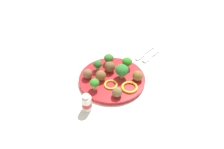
% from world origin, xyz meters
% --- Properties ---
extents(ground_plane, '(4.00, 4.00, 0.00)m').
position_xyz_m(ground_plane, '(0.00, 0.00, 0.00)').
color(ground_plane, silver).
extents(plate, '(0.28, 0.28, 0.02)m').
position_xyz_m(plate, '(0.00, 0.00, 0.01)').
color(plate, red).
rests_on(plate, ground_plane).
extents(broccoli_floret_back_left, '(0.04, 0.04, 0.05)m').
position_xyz_m(broccoli_floret_back_left, '(0.09, -0.01, 0.05)').
color(broccoli_floret_back_left, '#A2CD80').
rests_on(broccoli_floret_back_left, plate).
extents(broccoli_floret_center, '(0.06, 0.06, 0.06)m').
position_xyz_m(broccoli_floret_center, '(-0.03, 0.03, 0.05)').
color(broccoli_floret_center, '#8FBD76').
rests_on(broccoli_floret_center, plate).
extents(broccoli_floret_front_left, '(0.04, 0.04, 0.05)m').
position_xyz_m(broccoli_floret_front_left, '(0.00, -0.08, 0.05)').
color(broccoli_floret_front_left, '#90BC7A').
rests_on(broccoli_floret_front_left, plate).
extents(broccoli_floret_far_rim, '(0.04, 0.04, 0.05)m').
position_xyz_m(broccoli_floret_far_rim, '(-0.07, -0.08, 0.04)').
color(broccoli_floret_far_rim, '#A1C976').
rests_on(broccoli_floret_far_rim, plate).
extents(broccoli_floret_near_rim, '(0.04, 0.04, 0.05)m').
position_xyz_m(broccoli_floret_near_rim, '(-0.09, 0.01, 0.05)').
color(broccoli_floret_near_rim, '#93C773').
rests_on(broccoli_floret_near_rim, plate).
extents(meatball_far_rim, '(0.05, 0.05, 0.05)m').
position_xyz_m(meatball_far_rim, '(-0.03, -0.04, 0.04)').
color(meatball_far_rim, brown).
rests_on(meatball_far_rim, plate).
extents(meatball_front_left, '(0.04, 0.04, 0.04)m').
position_xyz_m(meatball_front_left, '(0.06, -0.08, 0.04)').
color(meatball_front_left, brown).
rests_on(meatball_front_left, plate).
extents(meatball_mid_right, '(0.04, 0.04, 0.04)m').
position_xyz_m(meatball_mid_right, '(0.07, 0.08, 0.04)').
color(meatball_mid_right, brown).
rests_on(meatball_mid_right, plate).
extents(meatball_near_rim, '(0.04, 0.04, 0.04)m').
position_xyz_m(meatball_near_rim, '(0.04, -0.03, 0.04)').
color(meatball_near_rim, brown).
rests_on(meatball_near_rim, plate).
extents(meatball_center, '(0.04, 0.04, 0.04)m').
position_xyz_m(meatball_center, '(-0.06, 0.09, 0.04)').
color(meatball_center, brown).
rests_on(meatball_center, plate).
extents(pepper_ring_mid_right, '(0.09, 0.09, 0.01)m').
position_xyz_m(pepper_ring_mid_right, '(-0.00, 0.09, 0.02)').
color(pepper_ring_mid_right, yellow).
rests_on(pepper_ring_mid_right, plate).
extents(pepper_ring_back_left, '(0.07, 0.07, 0.01)m').
position_xyz_m(pepper_ring_back_left, '(0.04, 0.02, 0.02)').
color(pepper_ring_back_left, yellow).
rests_on(pepper_ring_back_left, plate).
extents(napkin, '(0.18, 0.14, 0.01)m').
position_xyz_m(napkin, '(-0.25, 0.02, 0.00)').
color(napkin, white).
rests_on(napkin, ground_plane).
extents(fork, '(0.12, 0.02, 0.01)m').
position_xyz_m(fork, '(-0.24, 0.04, 0.01)').
color(fork, silver).
rests_on(fork, napkin).
extents(knife, '(0.15, 0.02, 0.01)m').
position_xyz_m(knife, '(-0.24, 0.00, 0.01)').
color(knife, silver).
rests_on(knife, napkin).
extents(yogurt_bottle, '(0.04, 0.04, 0.07)m').
position_xyz_m(yogurt_bottle, '(0.18, 0.03, 0.03)').
color(yogurt_bottle, white).
rests_on(yogurt_bottle, ground_plane).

